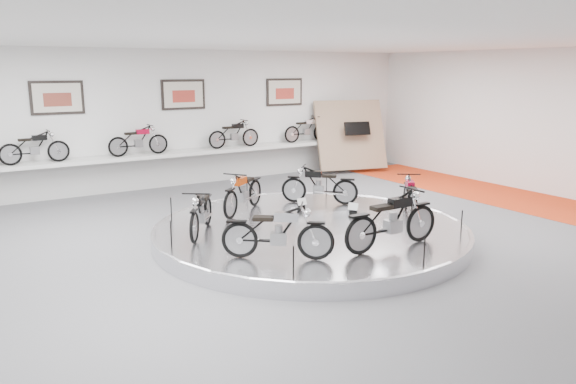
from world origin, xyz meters
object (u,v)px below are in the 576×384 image
bike_e (392,219)px  bike_f (410,197)px  shelf (189,153)px  bike_c (201,211)px  display_platform (311,232)px  bike_b (243,191)px  bike_d (277,232)px  bike_a (319,185)px

bike_e → bike_f: bearing=37.8°
shelf → bike_c: 6.16m
display_platform → shelf: bearing=90.0°
display_platform → bike_b: 1.93m
bike_d → bike_f: size_ratio=1.08×
bike_d → bike_f: 3.98m
bike_c → bike_e: 3.63m
display_platform → shelf: (0.00, 6.40, 0.85)m
shelf → bike_b: 4.75m
bike_c → bike_d: bearing=48.8°
bike_a → bike_f: size_ratio=1.04×
shelf → bike_e: (0.38, -8.39, -0.18)m
bike_a → bike_b: bearing=36.5°
display_platform → bike_d: (-1.65, -1.42, 0.62)m
display_platform → bike_a: (1.26, 1.47, 0.61)m
display_platform → bike_f: size_ratio=4.29×
bike_e → shelf: bearing=92.5°
bike_f → bike_e: bearing=163.7°
display_platform → bike_a: 2.03m
bike_f → bike_b: bearing=87.8°
display_platform → bike_e: 2.14m
bike_d → bike_e: bearing=22.0°
bike_e → bike_c: bearing=133.8°
bike_b → bike_c: 1.83m
bike_a → bike_e: 3.57m
bike_d → bike_b: bearing=109.9°
shelf → bike_d: size_ratio=6.81×
shelf → bike_f: bearing=-72.2°
bike_e → bike_a: bearing=75.7°
display_platform → bike_e: bike_e is taller
display_platform → bike_f: bearing=-13.7°
bike_a → bike_b: size_ratio=0.97×
bike_c → bike_f: size_ratio=1.02×
display_platform → shelf: shelf is taller
bike_c → bike_f: 4.52m
display_platform → bike_e: size_ratio=3.59×
bike_f → shelf: bearing=53.6°
shelf → bike_f: size_ratio=7.37×
bike_e → bike_f: bike_e is taller
shelf → bike_b: bike_b is taller
bike_d → bike_f: bike_d is taller
bike_d → display_platform: bearing=78.3°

